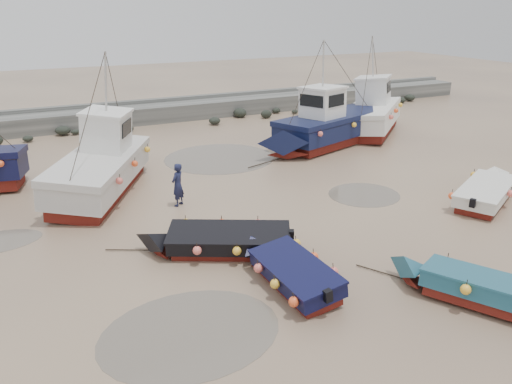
% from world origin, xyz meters
% --- Properties ---
extents(ground, '(120.00, 120.00, 0.00)m').
position_xyz_m(ground, '(0.00, 0.00, 0.00)').
color(ground, tan).
rests_on(ground, ground).
extents(seawall, '(60.00, 4.92, 1.50)m').
position_xyz_m(seawall, '(0.05, 21.99, 0.63)').
color(seawall, slate).
rests_on(seawall, ground).
extents(puddle_a, '(4.89, 4.89, 0.01)m').
position_xyz_m(puddle_a, '(-4.43, -3.39, 0.00)').
color(puddle_a, '#61584C').
rests_on(puddle_a, ground).
extents(puddle_b, '(3.28, 3.28, 0.01)m').
position_xyz_m(puddle_b, '(6.04, 2.87, 0.00)').
color(puddle_b, '#61584C').
rests_on(puddle_b, ground).
extents(puddle_d, '(6.23, 6.23, 0.01)m').
position_xyz_m(puddle_d, '(2.27, 11.14, 0.00)').
color(puddle_d, '#61584C').
rests_on(puddle_d, ground).
extents(dinghy_1, '(2.02, 5.66, 1.43)m').
position_xyz_m(dinghy_1, '(-0.77, -2.34, 0.56)').
color(dinghy_1, maroon).
rests_on(dinghy_1, ground).
extents(dinghy_2, '(3.65, 5.49, 1.43)m').
position_xyz_m(dinghy_2, '(3.50, -5.57, 0.55)').
color(dinghy_2, maroon).
rests_on(dinghy_2, ground).
extents(dinghy_3, '(6.34, 3.88, 1.43)m').
position_xyz_m(dinghy_3, '(10.46, -0.08, 0.53)').
color(dinghy_3, maroon).
rests_on(dinghy_3, ground).
extents(dinghy_4, '(6.15, 3.73, 1.43)m').
position_xyz_m(dinghy_4, '(-2.03, 0.53, 0.54)').
color(dinghy_4, maroon).
rests_on(dinghy_4, ground).
extents(cabin_boat_1, '(6.47, 10.17, 6.22)m').
position_xyz_m(cabin_boat_1, '(-4.46, 8.77, 1.32)').
color(cabin_boat_1, maroon).
rests_on(cabin_boat_1, ground).
extents(cabin_boat_2, '(11.14, 5.61, 6.22)m').
position_xyz_m(cabin_boat_2, '(9.14, 10.67, 1.30)').
color(cabin_boat_2, maroon).
rests_on(cabin_boat_2, ground).
extents(cabin_boat_3, '(8.51, 7.75, 6.22)m').
position_xyz_m(cabin_boat_3, '(14.08, 12.40, 1.34)').
color(cabin_boat_3, maroon).
rests_on(cabin_boat_3, ground).
extents(person, '(0.81, 0.79, 1.88)m').
position_xyz_m(person, '(-1.96, 5.33, 0.00)').
color(person, '#181C39').
rests_on(person, ground).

